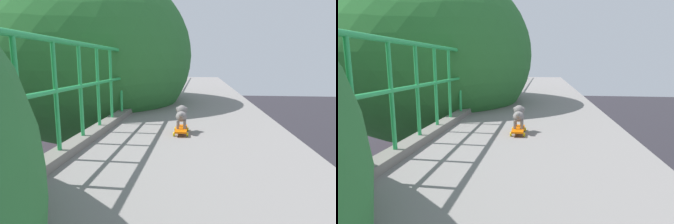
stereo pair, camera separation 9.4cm
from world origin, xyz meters
TOP-DOWN VIEW (x-y plane):
  - city_bus at (-8.65, 25.63)m, footprint 2.54×11.87m
  - roadside_tree_mid at (-1.76, 6.44)m, footprint 5.43×5.43m
  - toy_skateboard at (0.92, 3.23)m, footprint 0.21×0.46m
  - small_dog at (0.92, 3.29)m, footprint 0.17×0.35m

SIDE VIEW (x-z plane):
  - city_bus at x=-8.65m, z-range 0.22..3.29m
  - toy_skateboard at x=0.92m, z-range 5.93..6.01m
  - small_dog at x=0.92m, z-range 6.02..6.32m
  - roadside_tree_mid at x=-1.76m, z-range 2.36..11.70m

